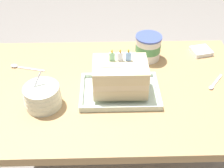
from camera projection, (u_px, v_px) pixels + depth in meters
dining_table at (105, 104)px, 1.24m from camera, size 1.19×0.70×0.69m
foil_tray at (120, 92)px, 1.14m from camera, size 0.31×0.21×0.02m
birthday_cake at (120, 76)px, 1.09m from camera, size 0.20×0.14×0.17m
bowl_stack at (43, 96)px, 1.06m from camera, size 0.14×0.14×0.13m
ice_cream_tub at (148, 47)px, 1.30m from camera, size 0.12×0.12×0.11m
serving_spoon_near_tray at (214, 85)px, 1.18m from camera, size 0.09×0.10×0.01m
serving_spoon_by_bowls at (19, 67)px, 1.27m from camera, size 0.16×0.06×0.01m
napkin_pile at (201, 51)px, 1.36m from camera, size 0.10×0.10×0.02m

